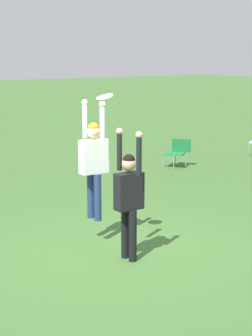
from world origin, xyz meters
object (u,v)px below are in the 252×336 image
object	(u,v)px
person_jumping	(94,158)
camping_chair_0	(177,151)
frisbee	(105,97)
person_defending	(129,193)

from	to	relation	value
person_jumping	camping_chair_0	world-z (taller)	person_jumping
frisbee	camping_chair_0	distance (m)	7.44
frisbee	camping_chair_0	world-z (taller)	frisbee
frisbee	camping_chair_0	size ratio (longest dim) A/B	0.32
person_defending	camping_chair_0	bearing A→B (deg)	-134.29
person_defending	frisbee	distance (m)	1.48
person_defending	frisbee	xyz separation A→B (m)	(-0.47, -0.10, 1.40)
person_jumping	person_defending	world-z (taller)	person_jumping
person_jumping	frisbee	world-z (taller)	frisbee
person_jumping	camping_chair_0	size ratio (longest dim) A/B	2.44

